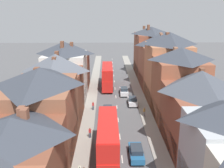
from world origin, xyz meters
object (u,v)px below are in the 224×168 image
(car_mid_black, at_px, (136,152))
(pedestrian_far_right, at_px, (93,105))
(pedestrian_far_left, at_px, (144,111))
(double_decker_bus_mid_street, at_px, (108,140))
(double_decker_bus_lead, at_px, (107,76))
(pedestrian_mid_right, at_px, (90,132))
(car_near_blue, at_px, (133,101))
(car_near_silver, at_px, (107,67))
(car_parked_right_a, at_px, (108,111))
(car_parked_left_a, at_px, (124,91))

(car_mid_black, height_order, pedestrian_far_right, pedestrian_far_right)
(pedestrian_far_left, bearing_deg, double_decker_bus_mid_street, -115.31)
(double_decker_bus_lead, relative_size, pedestrian_mid_right, 6.71)
(car_near_blue, distance_m, pedestrian_far_right, 8.04)
(car_near_blue, distance_m, pedestrian_mid_right, 15.41)
(double_decker_bus_lead, distance_m, car_near_silver, 18.10)
(double_decker_bus_mid_street, bearing_deg, pedestrian_far_left, 64.69)
(double_decker_bus_lead, xyz_separation_m, pedestrian_mid_right, (-2.59, -25.27, -1.78))
(double_decker_bus_lead, bearing_deg, car_mid_black, -83.25)
(car_parked_right_a, bearing_deg, pedestrian_far_left, -8.48)
(double_decker_bus_mid_street, xyz_separation_m, car_mid_black, (3.61, 0.56, -1.99))
(double_decker_bus_lead, xyz_separation_m, car_parked_right_a, (0.01, -16.57, -1.98))
(car_near_blue, height_order, pedestrian_far_right, pedestrian_far_right)
(double_decker_bus_mid_street, bearing_deg, double_decker_bus_lead, 90.00)
(car_mid_black, bearing_deg, car_parked_left_a, 90.00)
(car_parked_right_a, bearing_deg, pedestrian_far_right, 142.05)
(car_parked_left_a, xyz_separation_m, car_mid_black, (0.00, -24.98, -0.03))
(car_parked_right_a, relative_size, car_mid_black, 0.91)
(double_decker_bus_mid_street, xyz_separation_m, pedestrian_far_right, (-2.67, 16.55, -1.78))
(double_decker_bus_mid_street, height_order, car_mid_black, double_decker_bus_mid_street)
(car_near_silver, height_order, pedestrian_far_right, pedestrian_far_right)
(car_mid_black, distance_m, pedestrian_far_left, 13.25)
(pedestrian_mid_right, distance_m, pedestrian_far_left, 11.86)
(pedestrian_far_right, bearing_deg, car_parked_right_a, -37.95)
(car_parked_right_a, bearing_deg, pedestrian_mid_right, -106.62)
(pedestrian_mid_right, xyz_separation_m, pedestrian_far_left, (8.98, 7.74, 0.00))
(pedestrian_far_right, bearing_deg, pedestrian_mid_right, -89.57)
(pedestrian_mid_right, bearing_deg, car_parked_left_a, 72.60)
(double_decker_bus_mid_street, height_order, pedestrian_mid_right, double_decker_bus_mid_street)
(double_decker_bus_lead, distance_m, pedestrian_far_right, 14.83)
(pedestrian_far_left, bearing_deg, car_parked_right_a, 171.52)
(car_mid_black, xyz_separation_m, pedestrian_mid_right, (-6.20, 5.21, 0.21))
(double_decker_bus_lead, height_order, pedestrian_far_right, double_decker_bus_lead)
(car_near_blue, relative_size, car_parked_left_a, 0.86)
(car_near_blue, bearing_deg, car_parked_right_a, -135.80)
(car_near_silver, relative_size, pedestrian_mid_right, 2.84)
(car_near_blue, distance_m, car_near_silver, 30.20)
(double_decker_bus_lead, height_order, car_parked_left_a, double_decker_bus_lead)
(car_parked_left_a, relative_size, pedestrian_far_left, 2.74)
(pedestrian_mid_right, bearing_deg, pedestrian_far_left, 40.78)
(car_parked_left_a, bearing_deg, pedestrian_far_left, -76.98)
(car_parked_right_a, xyz_separation_m, pedestrian_mid_right, (-2.60, -8.70, 0.19))
(car_near_silver, distance_m, car_mid_black, 48.60)
(pedestrian_far_right, bearing_deg, car_parked_left_a, 55.06)
(pedestrian_mid_right, bearing_deg, car_near_blue, 60.89)
(pedestrian_mid_right, relative_size, pedestrian_far_right, 1.00)
(double_decker_bus_lead, relative_size, car_parked_right_a, 2.69)
(double_decker_bus_mid_street, bearing_deg, car_parked_left_a, 81.96)
(car_near_blue, xyz_separation_m, pedestrian_mid_right, (-7.50, -13.46, 0.18))
(car_near_silver, relative_size, car_parked_right_a, 1.14)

